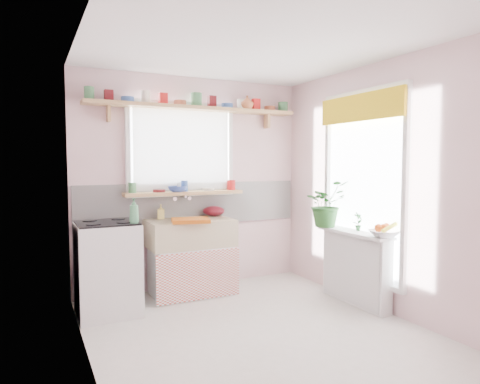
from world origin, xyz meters
name	(u,v)px	position (x,y,z in m)	size (l,w,h in m)	color
room	(272,174)	(0.66, 0.86, 1.37)	(3.20, 3.20, 3.20)	silver
sink_unit	(190,256)	(-0.15, 1.29, 0.43)	(0.95, 0.65, 1.11)	white
cooker	(108,268)	(-1.10, 1.05, 0.46)	(0.58, 0.58, 0.93)	white
radiator_ledge	(356,266)	(1.30, 0.20, 0.40)	(0.22, 0.95, 0.78)	white
windowsill	(185,193)	(-0.15, 1.48, 1.14)	(1.40, 0.22, 0.04)	tan
pine_shelf	(196,108)	(0.00, 1.47, 2.12)	(2.52, 0.24, 0.04)	tan
shelf_crockery	(195,102)	(-0.02, 1.47, 2.19)	(2.47, 0.11, 0.12)	#3F7F4C
sill_crockery	(184,186)	(-0.15, 1.48, 1.22)	(1.35, 0.11, 0.12)	#3F7F4C
dish_tray	(191,220)	(-0.21, 1.10, 0.87)	(0.40, 0.30, 0.04)	#CA5D11
colander	(214,211)	(0.22, 1.50, 0.91)	(0.26, 0.26, 0.12)	maroon
jade_plant	(326,204)	(1.21, 0.60, 1.03)	(0.47, 0.40, 0.52)	#286026
fruit_bowl	(384,234)	(1.29, -0.20, 0.81)	(0.27, 0.27, 0.07)	silver
herb_pot	(358,221)	(1.33, 0.21, 0.87)	(0.10, 0.07, 0.20)	#245B28
soap_bottle_sink	(161,212)	(-0.43, 1.50, 0.93)	(0.08, 0.08, 0.17)	#FEE571
sill_cup	(181,187)	(-0.17, 1.54, 1.21)	(0.13, 0.13, 0.10)	beige
sill_bowl	(177,189)	(-0.25, 1.42, 1.19)	(0.21, 0.21, 0.07)	#3552AC
shelf_vase	(247,102)	(0.63, 1.41, 2.22)	(0.15, 0.15, 0.16)	#B76238
cooker_bottle	(134,211)	(-0.88, 0.83, 1.04)	(0.09, 0.09, 0.24)	#468D5F
fruit	(384,228)	(1.29, -0.19, 0.87)	(0.20, 0.14, 0.10)	#FF5E15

